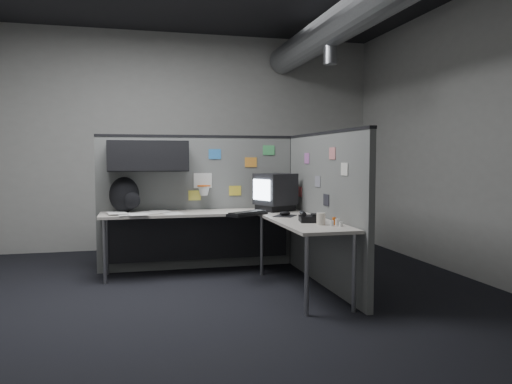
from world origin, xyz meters
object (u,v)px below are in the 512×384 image
object	(u,v)px
desk	(227,224)
phone	(310,218)
monitor	(275,192)
keyboard	(247,214)
backpack	(125,195)

from	to	relation	value
desk	phone	world-z (taller)	phone
monitor	keyboard	bearing A→B (deg)	-116.29
backpack	desk	bearing A→B (deg)	-37.20
backpack	phone	bearing A→B (deg)	-53.62
desk	monitor	bearing A→B (deg)	16.22
monitor	keyboard	world-z (taller)	monitor
desk	backpack	distance (m)	1.22
phone	backpack	bearing A→B (deg)	166.10
keyboard	desk	bearing A→B (deg)	141.27
desk	keyboard	xyz separation A→B (m)	(0.18, -0.21, 0.14)
desk	keyboard	world-z (taller)	keyboard
desk	backpack	xyz separation A→B (m)	(-1.11, 0.38, 0.32)
monitor	phone	distance (m)	1.07
desk	monitor	distance (m)	0.72
phone	backpack	distance (m)	2.17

